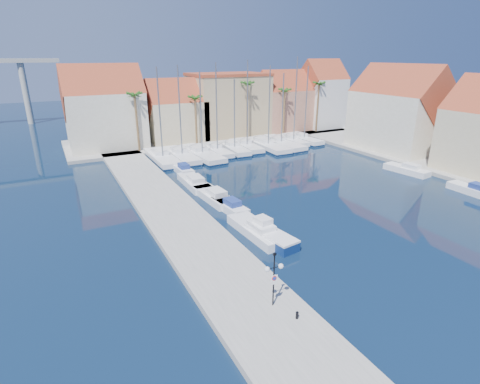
% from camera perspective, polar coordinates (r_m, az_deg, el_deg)
% --- Properties ---
extents(ground, '(260.00, 260.00, 0.00)m').
position_cam_1_polar(ground, '(30.50, 15.76, -10.59)').
color(ground, black).
rests_on(ground, ground).
extents(quay_west, '(6.00, 77.00, 0.50)m').
position_cam_1_polar(quay_west, '(36.76, -9.49, -4.14)').
color(quay_west, gray).
rests_on(quay_west, ground).
extents(shore_north, '(54.00, 16.00, 0.50)m').
position_cam_1_polar(shore_north, '(74.09, -3.89, 8.49)').
color(shore_north, gray).
rests_on(shore_north, ground).
extents(shore_east, '(12.00, 60.00, 0.50)m').
position_cam_1_polar(shore_east, '(62.70, 28.36, 3.92)').
color(shore_east, gray).
rests_on(shore_east, ground).
extents(lamp_post, '(1.25, 0.42, 3.70)m').
position_cam_1_polar(lamp_post, '(23.16, 5.21, -11.96)').
color(lamp_post, black).
rests_on(lamp_post, quay_west).
extents(bollard, '(0.18, 0.18, 0.44)m').
position_cam_1_polar(bollard, '(23.55, 8.69, -18.08)').
color(bollard, black).
rests_on(bollard, quay_west).
extents(fishing_boat, '(2.60, 5.65, 1.90)m').
position_cam_1_polar(fishing_boat, '(32.56, 4.50, -6.49)').
color(fishing_boat, navy).
rests_on(fishing_boat, ground).
extents(motorboat_west_0, '(2.61, 7.17, 1.40)m').
position_cam_1_polar(motorboat_west_0, '(33.64, 2.66, -5.77)').
color(motorboat_west_0, white).
rests_on(motorboat_west_0, ground).
extents(motorboat_west_1, '(2.17, 5.38, 1.40)m').
position_cam_1_polar(motorboat_west_1, '(38.71, -1.52, -2.15)').
color(motorboat_west_1, white).
rests_on(motorboat_west_1, ground).
extents(motorboat_west_2, '(2.59, 6.90, 1.40)m').
position_cam_1_polar(motorboat_west_2, '(41.61, -3.95, -0.57)').
color(motorboat_west_2, white).
rests_on(motorboat_west_2, ground).
extents(motorboat_west_3, '(2.35, 6.95, 1.40)m').
position_cam_1_polar(motorboat_west_3, '(46.35, -7.00, 1.53)').
color(motorboat_west_3, white).
rests_on(motorboat_west_3, ground).
extents(motorboat_west_4, '(1.72, 5.20, 1.40)m').
position_cam_1_polar(motorboat_west_4, '(51.83, -8.72, 3.46)').
color(motorboat_west_4, white).
rests_on(motorboat_west_4, ground).
extents(motorboat_east_0, '(2.00, 5.84, 1.40)m').
position_cam_1_polar(motorboat_east_0, '(51.03, 32.17, 0.23)').
color(motorboat_east_0, white).
rests_on(motorboat_east_0, ground).
extents(motorboat_east_1, '(2.77, 6.26, 1.40)m').
position_cam_1_polar(motorboat_east_1, '(56.03, 24.13, 3.17)').
color(motorboat_east_1, white).
rests_on(motorboat_east_1, ground).
extents(sailboat_0, '(2.95, 11.15, 13.70)m').
position_cam_1_polar(sailboat_0, '(58.10, -11.83, 5.16)').
color(sailboat_0, white).
rests_on(sailboat_0, ground).
extents(sailboat_1, '(2.97, 10.92, 13.88)m').
position_cam_1_polar(sailboat_1, '(58.92, -8.98, 5.56)').
color(sailboat_1, white).
rests_on(sailboat_1, ground).
extents(sailboat_2, '(3.97, 12.24, 12.98)m').
position_cam_1_polar(sailboat_2, '(59.50, -6.04, 5.82)').
color(sailboat_2, white).
rests_on(sailboat_2, ground).
extents(sailboat_3, '(2.51, 9.19, 14.16)m').
position_cam_1_polar(sailboat_3, '(61.28, -3.65, 6.37)').
color(sailboat_3, white).
rests_on(sailboat_3, ground).
extents(sailboat_4, '(3.21, 9.67, 11.68)m').
position_cam_1_polar(sailboat_4, '(62.67, -1.01, 6.68)').
color(sailboat_4, white).
rests_on(sailboat_4, ground).
extents(sailboat_5, '(2.88, 9.55, 14.50)m').
position_cam_1_polar(sailboat_5, '(64.35, 0.87, 7.08)').
color(sailboat_5, white).
rests_on(sailboat_5, ground).
extents(sailboat_6, '(3.32, 11.78, 13.64)m').
position_cam_1_polar(sailboat_6, '(65.16, 4.02, 7.15)').
color(sailboat_6, white).
rests_on(sailboat_6, ground).
extents(sailboat_7, '(4.01, 12.14, 12.40)m').
position_cam_1_polar(sailboat_7, '(66.92, 5.93, 7.43)').
color(sailboat_7, white).
rests_on(sailboat_7, ground).
extents(sailboat_8, '(2.53, 8.26, 14.94)m').
position_cam_1_polar(sailboat_8, '(68.83, 7.95, 7.80)').
color(sailboat_8, white).
rests_on(sailboat_8, ground).
extents(sailboat_9, '(3.11, 9.47, 13.40)m').
position_cam_1_polar(sailboat_9, '(70.69, 9.45, 7.99)').
color(sailboat_9, white).
rests_on(sailboat_9, ground).
extents(building_0, '(12.30, 9.00, 13.50)m').
position_cam_1_polar(building_0, '(66.77, -19.92, 11.54)').
color(building_0, beige).
rests_on(building_0, shore_north).
extents(building_1, '(10.30, 8.00, 11.00)m').
position_cam_1_polar(building_1, '(69.54, -9.82, 11.70)').
color(building_1, '#C7B68C').
rests_on(building_1, shore_north).
extents(building_2, '(14.20, 10.20, 11.50)m').
position_cam_1_polar(building_2, '(74.34, -1.82, 13.26)').
color(building_2, tan).
rests_on(building_2, shore_north).
extents(building_3, '(10.30, 8.00, 12.00)m').
position_cam_1_polar(building_3, '(79.42, 6.56, 13.30)').
color(building_3, '#B1715A').
rests_on(building_3, shore_north).
extents(building_4, '(8.30, 8.00, 14.00)m').
position_cam_1_polar(building_4, '(83.83, 12.27, 14.10)').
color(building_4, silver).
rests_on(building_4, shore_north).
extents(building_6, '(9.00, 14.30, 13.50)m').
position_cam_1_polar(building_6, '(66.85, 22.96, 11.16)').
color(building_6, beige).
rests_on(building_6, shore_east).
extents(palm_0, '(2.60, 2.60, 10.15)m').
position_cam_1_polar(palm_0, '(62.25, -15.78, 13.80)').
color(palm_0, brown).
rests_on(palm_0, shore_north).
extents(palm_1, '(2.60, 2.60, 9.15)m').
position_cam_1_polar(palm_1, '(65.14, -6.86, 13.81)').
color(palm_1, brown).
rests_on(palm_1, shore_north).
extents(palm_2, '(2.60, 2.60, 11.15)m').
position_cam_1_polar(palm_2, '(69.10, 1.15, 15.87)').
color(palm_2, brown).
rests_on(palm_2, shore_north).
extents(palm_3, '(2.60, 2.60, 9.65)m').
position_cam_1_polar(palm_3, '(73.35, 6.85, 14.88)').
color(palm_3, brown).
rests_on(palm_3, shore_north).
extents(palm_4, '(2.60, 2.60, 10.65)m').
position_cam_1_polar(palm_4, '(78.00, 11.95, 15.61)').
color(palm_4, brown).
rests_on(palm_4, shore_north).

